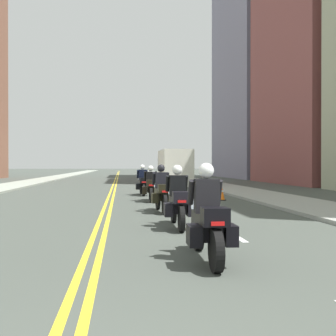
{
  "coord_description": "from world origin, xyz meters",
  "views": [
    {
      "loc": [
        0.5,
        -1.31,
        1.6
      ],
      "look_at": [
        2.16,
        12.85,
        1.5
      ],
      "focal_mm": 43.23,
      "sensor_mm": 36.0,
      "label": 1
    }
  ],
  "objects": [
    {
      "name": "traffic_cone_0",
      "position": [
        5.09,
        16.71,
        0.33
      ],
      "size": [
        0.33,
        0.33,
        0.67
      ],
      "color": "black",
      "rests_on": "ground"
    },
    {
      "name": "motorcycle_4",
      "position": [
        1.65,
        20.22,
        0.66
      ],
      "size": [
        0.77,
        2.24,
        1.64
      ],
      "rotation": [
        0.0,
        0.0,
        0.03
      ],
      "color": "black",
      "rests_on": "ground"
    },
    {
      "name": "motorcycle_2",
      "position": [
        1.88,
        12.37,
        0.68
      ],
      "size": [
        0.78,
        2.19,
        1.63
      ],
      "rotation": [
        0.0,
        0.0,
        0.05
      ],
      "color": "black",
      "rests_on": "ground"
    },
    {
      "name": "centreline_yellow_outer",
      "position": [
        0.12,
        48.0,
        0.0
      ],
      "size": [
        0.12,
        132.0,
        0.01
      ],
      "primitive_type": "cube",
      "color": "yellow",
      "rests_on": "ground"
    },
    {
      "name": "building_right_1",
      "position": [
        18.25,
        32.58,
        15.42
      ],
      "size": [
        8.75,
        13.64,
        30.83
      ],
      "color": "brown",
      "rests_on": "ground"
    },
    {
      "name": "ground_plane",
      "position": [
        0.0,
        48.0,
        0.0
      ],
      "size": [
        264.0,
        264.0,
        0.0
      ],
      "primitive_type": "plane",
      "color": "#40463F"
    },
    {
      "name": "building_right_2",
      "position": [
        17.77,
        48.95,
        15.8
      ],
      "size": [
        7.8,
        16.72,
        31.59
      ],
      "color": "gray",
      "rests_on": "ground"
    },
    {
      "name": "sidewalk_right",
      "position": [
        7.64,
        48.0,
        0.06
      ],
      "size": [
        2.99,
        144.0,
        0.12
      ],
      "primitive_type": "cube",
      "color": "gray",
      "rests_on": "ground"
    },
    {
      "name": "sidewalk_left",
      "position": [
        -7.64,
        48.0,
        0.06
      ],
      "size": [
        2.99,
        144.0,
        0.12
      ],
      "primitive_type": "cube",
      "color": "gray",
      "rests_on": "ground"
    },
    {
      "name": "motorcycle_0",
      "position": [
        1.93,
        5.27,
        0.66
      ],
      "size": [
        0.77,
        2.25,
        1.64
      ],
      "rotation": [
        0.0,
        0.0,
        -0.02
      ],
      "color": "black",
      "rests_on": "ground"
    },
    {
      "name": "lane_dashes_white",
      "position": [
        3.07,
        29.0,
        0.0
      ],
      "size": [
        0.14,
        56.4,
        0.01
      ],
      "color": "silver",
      "rests_on": "ground"
    },
    {
      "name": "centreline_yellow_inner",
      "position": [
        -0.12,
        48.0,
        0.0
      ],
      "size": [
        0.12,
        132.0,
        0.01
      ],
      "primitive_type": "cube",
      "color": "yellow",
      "rests_on": "ground"
    },
    {
      "name": "motorcycle_3",
      "position": [
        1.82,
        16.54,
        0.66
      ],
      "size": [
        0.78,
        2.16,
        1.59
      ],
      "rotation": [
        0.0,
        0.0,
        -0.04
      ],
      "color": "black",
      "rests_on": "ground"
    },
    {
      "name": "parked_truck",
      "position": [
        4.75,
        30.93,
        1.27
      ],
      "size": [
        2.2,
        6.5,
        2.8
      ],
      "color": "#B1C5C9",
      "rests_on": "ground"
    },
    {
      "name": "motorcycle_1",
      "position": [
        1.95,
        8.92,
        0.66
      ],
      "size": [
        0.77,
        2.29,
        1.61
      ],
      "rotation": [
        0.0,
        0.0,
        -0.02
      ],
      "color": "black",
      "rests_on": "ground"
    }
  ]
}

